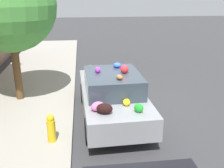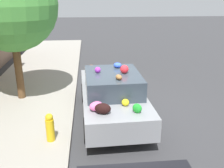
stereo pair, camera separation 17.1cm
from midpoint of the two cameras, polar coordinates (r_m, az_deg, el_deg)
name	(u,v)px [view 2 (the right image)]	position (r m, az deg, el deg)	size (l,w,h in m)	color
ground_plane	(111,117)	(7.76, 0.45, -7.17)	(60.00, 60.00, 0.00)	#38383A
sidewalk_curb	(17,119)	(7.96, -19.44, -7.17)	(24.00, 3.20, 0.12)	#9E998E
street_tree	(10,5)	(8.64, -20.69, 15.81)	(2.82, 2.82, 4.40)	brown
fire_hydrant	(50,127)	(6.40, -12.60, -9.21)	(0.20, 0.20, 0.70)	gold
art_car	(112,94)	(7.45, 0.66, -2.19)	(4.06, 1.81, 1.62)	gray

